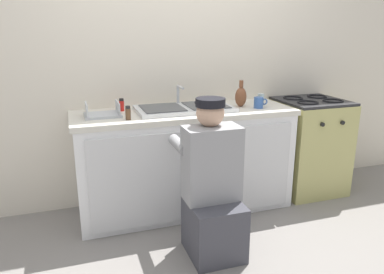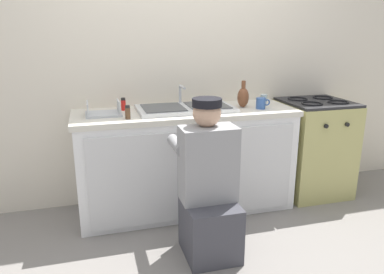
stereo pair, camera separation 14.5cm
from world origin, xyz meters
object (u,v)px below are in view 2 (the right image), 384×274
sink_double_basin (186,108)px  vase_decorative (243,97)px  spice_bottle_pepper (128,112)px  dish_rack_tray (104,112)px  water_glass (264,100)px  stove_range (313,147)px  plumber_person (209,192)px  spice_bottle_red (123,104)px  coffee_mug (261,103)px

sink_double_basin → vase_decorative: vase_decorative is taller
sink_double_basin → spice_bottle_pepper: size_ratio=7.62×
dish_rack_tray → water_glass: size_ratio=2.80×
spice_bottle_pepper → water_glass: 1.23m
stove_range → dish_rack_tray: size_ratio=3.27×
plumber_person → spice_bottle_pepper: size_ratio=10.52×
stove_range → spice_bottle_red: size_ratio=8.73×
sink_double_basin → coffee_mug: bearing=-10.1°
vase_decorative → water_glass: (0.20, 0.01, -0.04)m
plumber_person → vase_decorative: size_ratio=4.80×
spice_bottle_red → spice_bottle_pepper: (0.00, -0.33, 0.00)m
sink_double_basin → water_glass: bearing=0.7°
plumber_person → vase_decorative: 1.04m
coffee_mug → plumber_person: bearing=-137.3°
coffee_mug → spice_bottle_pepper: bearing=-176.4°
sink_double_basin → dish_rack_tray: bearing=-179.4°
sink_double_basin → spice_bottle_pepper: 0.53m
plumber_person → water_glass: bearing=44.5°
plumber_person → spice_bottle_pepper: (-0.47, 0.54, 0.48)m
coffee_mug → water_glass: (0.08, 0.12, 0.00)m
spice_bottle_red → spice_bottle_pepper: 0.33m
vase_decorative → stove_range: bearing=0.0°
stove_range → water_glass: 0.73m
coffee_mug → vase_decorative: bearing=137.5°
stove_range → water_glass: size_ratio=9.16×
stove_range → spice_bottle_pepper: bearing=-174.1°
spice_bottle_pepper → water_glass: (1.22, 0.19, -0.00)m
vase_decorative → spice_bottle_pepper: vase_decorative is taller
coffee_mug → dish_rack_tray: bearing=175.4°
dish_rack_tray → vase_decorative: bearing=0.2°
dish_rack_tray → water_glass: bearing=0.7°
dish_rack_tray → spice_bottle_pepper: dish_rack_tray is taller
spice_bottle_red → stove_range: bearing=-4.7°
sink_double_basin → stove_range: 1.34m
stove_range → dish_rack_tray: (-1.93, -0.01, 0.46)m
spice_bottle_pepper → stove_range: bearing=5.9°
plumber_person → coffee_mug: 1.02m
stove_range → spice_bottle_red: 1.83m
stove_range → spice_bottle_pepper: spice_bottle_pepper is taller
dish_rack_tray → spice_bottle_red: size_ratio=2.67×
spice_bottle_red → spice_bottle_pepper: same height
spice_bottle_red → water_glass: spice_bottle_red is taller
stove_range → spice_bottle_red: spice_bottle_red is taller
stove_range → vase_decorative: size_ratio=3.98×
spice_bottle_red → dish_rack_tray: bearing=-138.7°
vase_decorative → spice_bottle_pepper: bearing=-169.8°
plumber_person → vase_decorative: vase_decorative is taller
dish_rack_tray → water_glass: dish_rack_tray is taller
vase_decorative → dish_rack_tray: 1.19m
sink_double_basin → coffee_mug: sink_double_basin is taller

